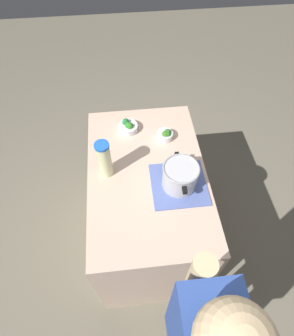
# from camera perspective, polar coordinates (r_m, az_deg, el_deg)

# --- Properties ---
(ground_plane) EXTENTS (8.00, 8.00, 0.00)m
(ground_plane) POSITION_cam_1_polar(r_m,az_deg,el_deg) (2.53, 0.00, -12.91)
(ground_plane) COLOR #746D5A
(counter_slab) EXTENTS (1.14, 0.73, 0.91)m
(counter_slab) POSITION_cam_1_polar(r_m,az_deg,el_deg) (2.12, 0.00, -8.07)
(counter_slab) COLOR beige
(counter_slab) RESTS_ON ground_plane
(dish_cloth) EXTENTS (0.32, 0.33, 0.01)m
(dish_cloth) POSITION_cam_1_polar(r_m,az_deg,el_deg) (1.69, 6.44, -3.29)
(dish_cloth) COLOR #576AAE
(dish_cloth) RESTS_ON counter_slab
(cooking_pot) EXTENTS (0.28, 0.21, 0.16)m
(cooking_pot) POSITION_cam_1_polar(r_m,az_deg,el_deg) (1.61, 6.73, -1.60)
(cooking_pot) COLOR #B7B7BC
(cooking_pot) RESTS_ON dish_cloth
(lemonade_pitcher) EXTENTS (0.08, 0.08, 0.26)m
(lemonade_pitcher) POSITION_cam_1_polar(r_m,az_deg,el_deg) (1.64, -8.64, 1.72)
(lemonade_pitcher) COLOR beige
(lemonade_pitcher) RESTS_ON counter_slab
(broccoli_bowl_front) EXTENTS (0.13, 0.13, 0.08)m
(broccoli_bowl_front) POSITION_cam_1_polar(r_m,az_deg,el_deg) (1.94, -3.87, 8.34)
(broccoli_bowl_front) COLOR silver
(broccoli_bowl_front) RESTS_ON counter_slab
(broccoli_bowl_center) EXTENTS (0.11, 0.11, 0.07)m
(broccoli_bowl_center) POSITION_cam_1_polar(r_m,az_deg,el_deg) (1.89, 3.74, 6.71)
(broccoli_bowl_center) COLOR silver
(broccoli_bowl_center) RESTS_ON counter_slab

